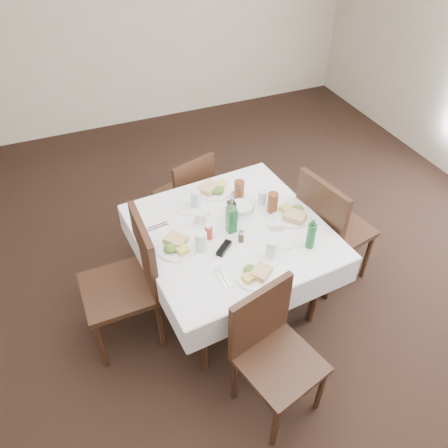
% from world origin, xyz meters
% --- Properties ---
extents(ground_plane, '(7.00, 7.00, 0.00)m').
position_xyz_m(ground_plane, '(0.00, 0.00, 0.00)').
color(ground_plane, black).
extents(room_shell, '(6.04, 7.04, 2.80)m').
position_xyz_m(room_shell, '(0.00, 0.00, 1.71)').
color(room_shell, beige).
rests_on(room_shell, ground).
extents(dining_table, '(1.38, 1.38, 0.76)m').
position_xyz_m(dining_table, '(0.05, 0.23, 0.68)').
color(dining_table, black).
rests_on(dining_table, ground).
extents(chair_north, '(0.52, 0.52, 0.87)m').
position_xyz_m(chair_north, '(0.00, 1.10, 0.50)').
color(chair_north, black).
rests_on(chair_north, ground).
extents(chair_south, '(0.55, 0.55, 0.95)m').
position_xyz_m(chair_south, '(-0.05, -0.59, 0.54)').
color(chair_south, black).
rests_on(chair_south, ground).
extents(chair_east, '(0.58, 0.58, 1.03)m').
position_xyz_m(chair_east, '(0.84, 0.17, 0.59)').
color(chair_east, black).
rests_on(chair_east, ground).
extents(chair_west, '(0.49, 0.49, 1.03)m').
position_xyz_m(chair_west, '(-0.70, 0.23, 0.59)').
color(chair_west, black).
rests_on(chair_west, ground).
extents(meal_north, '(0.28, 0.28, 0.06)m').
position_xyz_m(meal_north, '(0.09, 0.69, 0.79)').
color(meal_north, white).
rests_on(meal_north, dining_table).
extents(meal_south, '(0.25, 0.25, 0.05)m').
position_xyz_m(meal_south, '(0.01, -0.23, 0.78)').
color(meal_south, white).
rests_on(meal_south, dining_table).
extents(meal_east, '(0.28, 0.28, 0.06)m').
position_xyz_m(meal_east, '(0.51, 0.19, 0.79)').
color(meal_east, white).
rests_on(meal_east, dining_table).
extents(meal_west, '(0.27, 0.27, 0.06)m').
position_xyz_m(meal_west, '(-0.37, 0.20, 0.79)').
color(meal_west, white).
rests_on(meal_west, dining_table).
extents(side_plate_a, '(0.15, 0.15, 0.01)m').
position_xyz_m(side_plate_a, '(-0.17, 0.55, 0.77)').
color(side_plate_a, white).
rests_on(side_plate_a, dining_table).
extents(side_plate_b, '(0.15, 0.15, 0.01)m').
position_xyz_m(side_plate_b, '(0.32, -0.03, 0.77)').
color(side_plate_b, white).
rests_on(side_plate_b, dining_table).
extents(water_n, '(0.07, 0.07, 0.13)m').
position_xyz_m(water_n, '(-0.10, 0.57, 0.83)').
color(water_n, silver).
rests_on(water_n, dining_table).
extents(water_s, '(0.07, 0.07, 0.13)m').
position_xyz_m(water_s, '(0.18, -0.11, 0.83)').
color(water_s, silver).
rests_on(water_s, dining_table).
extents(water_e, '(0.06, 0.06, 0.12)m').
position_xyz_m(water_e, '(0.37, 0.41, 0.82)').
color(water_e, silver).
rests_on(water_e, dining_table).
extents(water_w, '(0.08, 0.08, 0.15)m').
position_xyz_m(water_w, '(-0.22, 0.12, 0.83)').
color(water_w, silver).
rests_on(water_w, dining_table).
extents(iced_tea_a, '(0.08, 0.08, 0.16)m').
position_xyz_m(iced_tea_a, '(0.23, 0.53, 0.84)').
color(iced_tea_a, brown).
rests_on(iced_tea_a, dining_table).
extents(iced_tea_b, '(0.08, 0.08, 0.16)m').
position_xyz_m(iced_tea_b, '(0.40, 0.31, 0.84)').
color(iced_tea_b, brown).
rests_on(iced_tea_b, dining_table).
extents(bread_basket, '(0.19, 0.19, 0.06)m').
position_xyz_m(bread_basket, '(0.19, 0.38, 0.79)').
color(bread_basket, silver).
rests_on(bread_basket, dining_table).
extents(oil_cruet_dark, '(0.05, 0.05, 0.22)m').
position_xyz_m(oil_cruet_dark, '(0.08, 0.32, 0.86)').
color(oil_cruet_dark, black).
rests_on(oil_cruet_dark, dining_table).
extents(oil_cruet_green, '(0.06, 0.06, 0.26)m').
position_xyz_m(oil_cruet_green, '(0.04, 0.22, 0.87)').
color(oil_cruet_green, '#195C26').
rests_on(oil_cruet_green, dining_table).
extents(ketchup_bottle, '(0.05, 0.05, 0.12)m').
position_xyz_m(ketchup_bottle, '(-0.13, 0.21, 0.82)').
color(ketchup_bottle, '#AB331B').
rests_on(ketchup_bottle, dining_table).
extents(salt_shaker, '(0.04, 0.04, 0.09)m').
position_xyz_m(salt_shaker, '(0.03, 0.24, 0.81)').
color(salt_shaker, white).
rests_on(salt_shaker, dining_table).
extents(pepper_shaker, '(0.04, 0.04, 0.09)m').
position_xyz_m(pepper_shaker, '(0.06, 0.10, 0.81)').
color(pepper_shaker, '#3F301B').
rests_on(pepper_shaker, dining_table).
extents(coffee_mug, '(0.14, 0.12, 0.09)m').
position_xyz_m(coffee_mug, '(-0.13, 0.38, 0.80)').
color(coffee_mug, white).
rests_on(coffee_mug, dining_table).
extents(sunglasses, '(0.14, 0.13, 0.03)m').
position_xyz_m(sunglasses, '(-0.08, 0.06, 0.78)').
color(sunglasses, black).
rests_on(sunglasses, dining_table).
extents(green_bottle, '(0.06, 0.06, 0.22)m').
position_xyz_m(green_bottle, '(0.46, -0.12, 0.86)').
color(green_bottle, '#195C26').
rests_on(green_bottle, dining_table).
extents(sugar_caddy, '(0.11, 0.08, 0.05)m').
position_xyz_m(sugar_caddy, '(0.34, 0.12, 0.79)').
color(sugar_caddy, white).
rests_on(sugar_caddy, dining_table).
extents(cutlery_n, '(0.12, 0.21, 0.01)m').
position_xyz_m(cutlery_n, '(0.21, 0.62, 0.77)').
color(cutlery_n, silver).
rests_on(cutlery_n, dining_table).
extents(cutlery_s, '(0.05, 0.18, 0.01)m').
position_xyz_m(cutlery_s, '(-0.19, -0.17, 0.77)').
color(cutlery_s, silver).
rests_on(cutlery_s, dining_table).
extents(cutlery_e, '(0.19, 0.11, 0.01)m').
position_xyz_m(cutlery_e, '(0.47, 0.11, 0.77)').
color(cutlery_e, silver).
rests_on(cutlery_e, dining_table).
extents(cutlery_w, '(0.17, 0.06, 0.01)m').
position_xyz_m(cutlery_w, '(-0.43, 0.45, 0.77)').
color(cutlery_w, silver).
rests_on(cutlery_w, dining_table).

